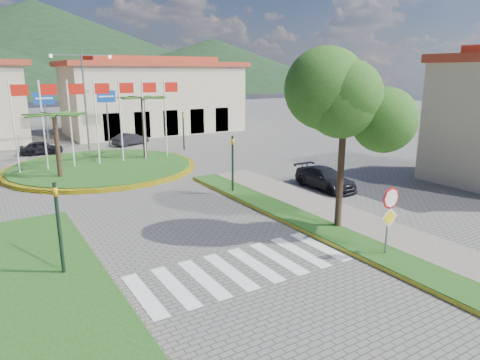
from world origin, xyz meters
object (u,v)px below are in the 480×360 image
car_dark_a (42,148)px  car_side_right (325,178)px  stop_sign (389,211)px  car_dark_b (130,139)px  roundabout_island (102,167)px  deciduous_tree (345,106)px

car_dark_a → car_side_right: car_side_right is taller
stop_sign → car_dark_b: stop_sign is taller
car_dark_a → car_dark_b: 7.55m
roundabout_island → stop_sign: (4.90, -20.04, 1.61)m
stop_sign → deciduous_tree: deciduous_tree is taller
stop_sign → car_dark_b: bearing=90.2°
stop_sign → car_dark_a: 29.08m
stop_sign → roundabout_island: bearing=103.7°
roundabout_island → stop_sign: 20.69m
deciduous_tree → car_dark_b: (-0.69, 25.63, -4.62)m
car_dark_a → car_dark_b: car_dark_b is taller
roundabout_island → car_dark_b: roundabout_island is taller
deciduous_tree → car_dark_b: deciduous_tree is taller
roundabout_island → car_side_right: roundabout_island is taller
deciduous_tree → car_side_right: (4.07, 5.18, -4.58)m
stop_sign → car_side_right: size_ratio=0.64×
deciduous_tree → car_side_right: 8.02m
car_dark_b → stop_sign: bearing=158.9°
stop_sign → car_dark_a: size_ratio=0.82×
car_dark_b → car_side_right: size_ratio=0.81×
car_dark_b → roundabout_island: bearing=129.6°
deciduous_tree → car_dark_b: 26.05m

